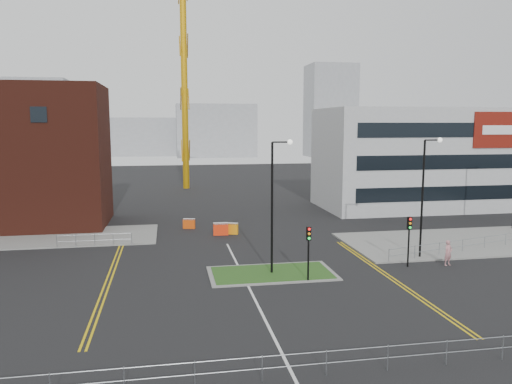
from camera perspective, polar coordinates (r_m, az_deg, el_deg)
ground at (r=26.86m, az=1.12°, el=-14.54°), size 200.00×200.00×0.00m
pavement_right at (r=47.91m, az=24.41°, el=-5.12°), size 24.00×10.00×0.12m
island_kerb at (r=34.61m, az=1.81°, el=-9.28°), size 8.60×4.60×0.08m
grass_island at (r=34.60m, az=1.81°, el=-9.25°), size 8.00×4.00×0.12m
office_block at (r=64.36m, az=18.63°, el=3.68°), size 25.00×12.20×12.00m
tower_crane at (r=79.39m, az=-3.99°, el=18.79°), size 50.61×17.68×36.59m
streetlamp_island at (r=33.47m, az=2.21°, el=-0.43°), size 1.46×0.36×9.18m
streetlamp_right_near at (r=39.58m, az=18.80°, el=0.44°), size 1.46×0.36×9.18m
traffic_light_island at (r=32.51m, az=6.03°, el=-5.82°), size 0.28×0.33×3.65m
traffic_light_right at (r=37.26m, az=17.10°, el=-4.37°), size 0.28×0.33×3.65m
railing_front at (r=21.21m, az=4.45°, el=-18.63°), size 24.05×0.05×1.10m
railing_left at (r=43.84m, az=-17.97°, el=-5.03°), size 6.05×0.05×1.10m
railing_right at (r=44.91m, az=24.68°, el=-5.02°), size 19.05×5.05×1.10m
centre_line at (r=28.68m, az=0.32°, el=-13.03°), size 0.15×30.00×0.01m
yellow_left_a at (r=36.09m, az=-16.46°, el=-8.94°), size 0.12×24.00×0.01m
yellow_left_b at (r=36.05m, az=-15.99°, el=-8.94°), size 0.12×24.00×0.01m
yellow_right_a at (r=35.10m, az=14.74°, el=-9.35°), size 0.12×20.00×0.01m
yellow_right_b at (r=35.22m, az=15.19°, el=-9.31°), size 0.12×20.00×0.01m
skyline_a at (r=148.58m, az=-23.98°, el=7.48°), size 18.00×12.00×22.00m
skyline_b at (r=155.08m, az=-4.62°, el=7.01°), size 24.00×12.00×16.00m
skyline_c at (r=157.50m, az=8.48°, el=9.14°), size 14.00×12.00×28.00m
skyline_d at (r=164.44m, az=-11.24°, el=6.23°), size 30.00×12.00×12.00m
pedestrian at (r=38.96m, az=21.11°, el=-6.51°), size 0.77×0.62×1.85m
barrier_left at (r=49.36m, az=-7.66°, el=-3.55°), size 1.22×0.63×0.98m
barrier_mid at (r=46.20m, az=-4.05°, el=-4.17°), size 1.38×0.52×1.15m
barrier_right at (r=46.55m, az=-2.85°, el=-4.13°), size 1.32×0.78×1.05m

